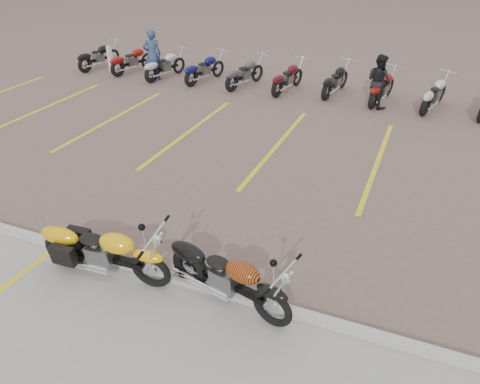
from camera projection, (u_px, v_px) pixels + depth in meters
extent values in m
plane|color=brown|center=(214.00, 219.00, 9.59)|extent=(100.00, 100.00, 0.00)
cube|color=#ADAAA3|center=(163.00, 275.00, 7.96)|extent=(60.00, 0.18, 0.12)
torus|color=black|center=(153.00, 270.00, 7.63)|extent=(0.71, 0.16, 0.71)
torus|color=black|center=(67.00, 249.00, 8.12)|extent=(0.76, 0.22, 0.75)
cube|color=black|center=(108.00, 256.00, 7.84)|extent=(1.42, 0.21, 0.11)
cube|color=slate|center=(105.00, 252.00, 7.83)|extent=(0.47, 0.35, 0.37)
ellipsoid|color=#EEB10C|center=(121.00, 241.00, 7.56)|extent=(0.65, 0.38, 0.33)
ellipsoid|color=black|center=(95.00, 237.00, 7.73)|extent=(0.44, 0.30, 0.13)
torus|color=black|center=(273.00, 308.00, 6.89)|extent=(0.68, 0.27, 0.68)
torus|color=black|center=(191.00, 267.00, 7.72)|extent=(0.74, 0.34, 0.72)
cube|color=black|center=(230.00, 283.00, 7.28)|extent=(1.34, 0.44, 0.10)
cube|color=slate|center=(227.00, 279.00, 7.27)|extent=(0.50, 0.41, 0.35)
ellipsoid|color=black|center=(245.00, 271.00, 6.94)|extent=(0.66, 0.47, 0.31)
ellipsoid|color=black|center=(220.00, 262.00, 7.21)|extent=(0.46, 0.36, 0.12)
imported|color=navy|center=(152.00, 55.00, 17.92)|extent=(0.82, 0.78, 1.90)
imported|color=black|center=(379.00, 81.00, 15.17)|extent=(1.06, 1.01, 1.72)
cube|color=silver|center=(110.00, 59.00, 19.22)|extent=(0.18, 0.18, 1.00)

